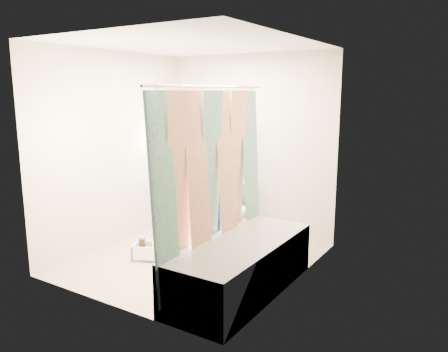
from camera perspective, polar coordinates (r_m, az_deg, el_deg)
The scene contains 14 objects.
floor at distance 5.14m, azimuth -3.75°, elevation -10.80°, with size 2.60×2.60×0.00m, color gray.
ceiling at distance 4.80m, azimuth -4.12°, elevation 16.84°, with size 2.40×2.60×0.02m, color silver.
wall_back at distance 5.92m, azimuth 3.50°, elevation 4.11°, with size 2.40×0.02×2.40m, color tan.
wall_front at distance 3.87m, azimuth -15.29°, elevation 0.04°, with size 2.40×0.02×2.40m, color tan.
wall_left at distance 5.61m, azimuth -13.91°, elevation 3.42°, with size 0.02×2.60×2.40m, color tan.
wall_right at distance 4.24m, azimuth 9.31°, elevation 1.24°, with size 0.02×2.60×2.40m, color tan.
bathtub at distance 4.28m, azimuth 2.24°, elevation -11.53°, with size 0.70×1.75×0.50m.
curtain_rod at distance 4.13m, azimuth -1.63°, elevation 11.56°, with size 0.02×0.02×1.90m, color silver.
shower_curtain at distance 4.23m, azimuth -1.56°, elevation -1.15°, with size 0.06×1.75×1.80m, color white.
toilet at distance 5.75m, azimuth 1.37°, elevation -4.60°, with size 0.41×0.71×0.73m, color white.
tank_lid at distance 5.62m, azimuth 1.18°, elevation -4.30°, with size 0.45×0.19×0.03m, color white.
tank_internals at distance 5.85m, azimuth 1.29°, elevation -0.75°, with size 0.17×0.09×0.24m.
plumber at distance 5.57m, azimuth -0.65°, elevation 0.66°, with size 0.66×0.44×1.82m, color #101DA1.
cleaning_caddy at distance 5.19m, azimuth -9.92°, elevation -9.76°, with size 0.37×0.34×0.23m.
Camera 1 is at (2.81, -3.86, 1.91)m, focal length 35.00 mm.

